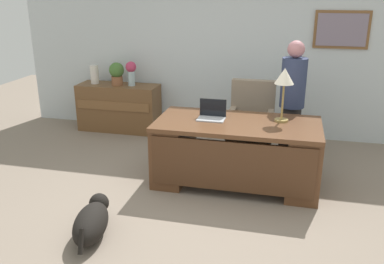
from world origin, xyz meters
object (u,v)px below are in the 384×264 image
at_px(desk, 236,151).
at_px(credenza, 119,107).
at_px(vase_empty, 95,74).
at_px(potted_plant, 117,73).
at_px(desk_lamp, 284,80).
at_px(armchair, 251,124).
at_px(vase_with_flowers, 131,71).
at_px(dog_lying, 92,221).
at_px(person_standing, 292,102).
at_px(laptop, 212,114).

relative_size(desk, credenza, 1.45).
relative_size(vase_empty, potted_plant, 0.83).
xyz_separation_m(desk, desk_lamp, (0.49, 0.18, 0.84)).
bearing_deg(armchair, vase_with_flowers, 161.50).
relative_size(dog_lying, potted_plant, 2.24).
distance_m(credenza, potted_plant, 0.58).
bearing_deg(dog_lying, vase_empty, 114.67).
bearing_deg(armchair, potted_plant, 163.43).
xyz_separation_m(credenza, person_standing, (2.75, -0.76, 0.46)).
height_order(credenza, dog_lying, credenza).
height_order(desk, armchair, armchair).
xyz_separation_m(laptop, desk_lamp, (0.81, 0.09, 0.44)).
bearing_deg(person_standing, vase_with_flowers, 163.22).
distance_m(vase_with_flowers, vase_empty, 0.64).
height_order(credenza, armchair, armchair).
xyz_separation_m(armchair, vase_empty, (-2.63, 0.67, 0.44)).
bearing_deg(vase_with_flowers, armchair, -18.50).
bearing_deg(potted_plant, person_standing, -15.35).
bearing_deg(credenza, desk, -36.11).
bearing_deg(credenza, laptop, -38.88).
height_order(desk, person_standing, person_standing).
relative_size(desk_lamp, vase_with_flowers, 1.61).
xyz_separation_m(vase_empty, potted_plant, (0.39, 0.00, 0.05)).
bearing_deg(laptop, potted_plant, 141.21).
xyz_separation_m(desk, laptop, (-0.32, 0.09, 0.41)).
bearing_deg(desk_lamp, credenza, 152.32).
bearing_deg(potted_plant, dog_lying, -71.74).
xyz_separation_m(laptop, vase_empty, (-2.23, 1.48, 0.08)).
height_order(dog_lying, vase_with_flowers, vase_with_flowers).
distance_m(desk_lamp, vase_empty, 3.36).
height_order(dog_lying, vase_empty, vase_empty).
xyz_separation_m(desk, armchair, (0.08, 0.91, 0.05)).
relative_size(person_standing, desk_lamp, 2.62).
xyz_separation_m(person_standing, vase_empty, (-3.15, 0.76, 0.07)).
bearing_deg(potted_plant, vase_with_flowers, 0.00).
xyz_separation_m(credenza, vase_empty, (-0.40, 0.00, 0.53)).
height_order(person_standing, laptop, person_standing).
bearing_deg(vase_empty, armchair, -14.22).
height_order(vase_with_flowers, potted_plant, vase_with_flowers).
bearing_deg(vase_empty, dog_lying, -65.33).
bearing_deg(vase_with_flowers, vase_empty, 180.00).
distance_m(desk, dog_lying, 1.87).
xyz_separation_m(laptop, vase_with_flowers, (-1.60, 1.48, 0.16)).
bearing_deg(vase_with_flowers, desk_lamp, -30.00).
xyz_separation_m(credenza, dog_lying, (0.99, -3.01, -0.23)).
distance_m(dog_lying, vase_empty, 3.40).
bearing_deg(laptop, credenza, 141.12).
height_order(armchair, desk_lamp, desk_lamp).
bearing_deg(dog_lying, credenza, 108.13).
distance_m(desk, potted_plant, 2.73).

